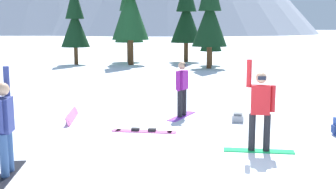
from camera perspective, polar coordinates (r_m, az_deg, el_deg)
name	(u,v)px	position (r m, az deg, el deg)	size (l,w,h in m)	color
ground_plane	(199,173)	(8.08, 4.20, -10.53)	(800.00, 800.00, 0.00)	white
snowboarder_foreground	(5,126)	(8.23, -21.24, -3.94)	(0.67, 1.59, 2.00)	black
snowboarder_midground	(260,109)	(9.35, 12.39, -1.90)	(1.54, 0.35, 2.03)	#19B259
snowboarder_background	(182,88)	(12.75, 1.92, 0.91)	(0.68, 1.55, 1.69)	#993FD8
loose_snowboard_near_right	(144,131)	(11.07, -3.31, -4.96)	(1.75, 0.33, 0.09)	pink
loose_snowboard_far_spare	(72,116)	(12.75, -12.91, -2.80)	(0.60, 1.86, 0.25)	pink
backpack_grey	(238,118)	(12.36, 9.46, -3.10)	(0.33, 0.53, 0.27)	gray
pine_tree_short	(130,2)	(30.64, -5.17, 12.38)	(2.65, 2.65, 8.21)	#472D19
pine_tree_slender	(210,13)	(27.91, 5.68, 10.90)	(2.32, 2.32, 6.60)	#472D19
pine_tree_broad	(129,13)	(33.32, -5.35, 10.92)	(2.24, 2.24, 6.94)	#472D19
pine_tree_twin	(211,30)	(30.24, 5.87, 8.69)	(1.55, 1.55, 4.60)	#472D19
pine_tree_leaning	(186,14)	(33.13, 2.49, 10.88)	(2.43, 2.43, 6.85)	#472D19
pine_tree_tall	(75,21)	(31.40, -12.51, 9.72)	(2.07, 2.07, 5.79)	#472D19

